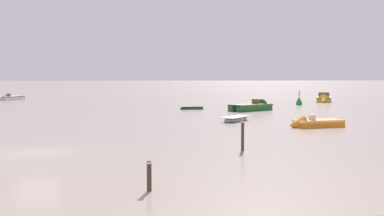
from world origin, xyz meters
TOP-DOWN VIEW (x-y plane):
  - ground_plane at (0.00, 0.00)m, footprint 800.00×800.00m
  - motorboat_moored_1 at (33.97, 48.34)m, footprint 4.42×6.82m
  - motorboat_moored_2 at (19.78, 11.82)m, footprint 5.11×2.77m
  - rowboat_moored_2 at (14.17, 17.21)m, footprint 3.51×4.13m
  - motorboat_moored_4 at (18.95, 30.96)m, footprint 6.73×5.73m
  - motorboat_moored_5 at (-20.82, 58.12)m, footprint 4.34×5.49m
  - rowboat_moored_4 at (10.95, 33.29)m, footprint 3.27×1.54m
  - channel_buoy at (27.56, 41.03)m, footprint 0.90×0.90m
  - mooring_post_left at (11.83, 0.08)m, footprint 0.22×0.22m
  - mooring_post_right at (6.67, -9.06)m, footprint 0.22×0.22m

SIDE VIEW (x-z plane):
  - ground_plane at x=0.00m, z-range 0.00..0.00m
  - rowboat_moored_4 at x=10.95m, z-range -0.11..0.38m
  - rowboat_moored_2 at x=14.17m, z-range -0.15..0.50m
  - motorboat_moored_2 at x=19.78m, z-range -0.60..1.06m
  - motorboat_moored_5 at x=-20.82m, z-range -0.66..1.16m
  - motorboat_moored_4 at x=18.95m, z-range -0.83..1.45m
  - motorboat_moored_1 at x=33.97m, z-range -0.86..1.60m
  - channel_buoy at x=27.56m, z-range -0.69..1.61m
  - mooring_post_right at x=6.67m, z-range -0.08..1.20m
  - mooring_post_left at x=11.83m, z-range -0.14..1.79m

